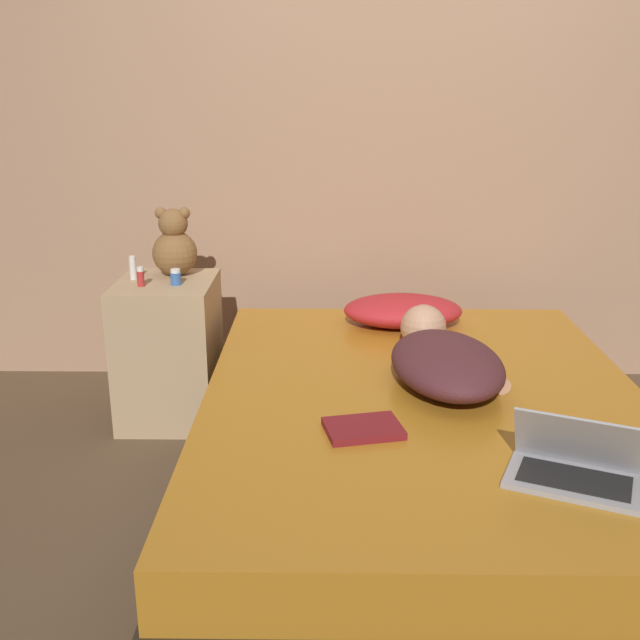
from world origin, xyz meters
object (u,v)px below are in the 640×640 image
at_px(bottle_white, 133,268).
at_px(bottle_red, 141,277).
at_px(laptop, 576,466).
at_px(bottle_blue, 176,277).
at_px(pillow, 403,311).
at_px(book, 363,428).
at_px(person_lying, 444,358).
at_px(teddy_bear, 174,246).

bearing_deg(bottle_white, bottle_red, -62.48).
relative_size(laptop, bottle_red, 4.83).
relative_size(bottle_white, bottle_blue, 1.51).
distance_m(pillow, book, 1.08).
bearing_deg(laptop, bottle_red, 163.01).
height_order(laptop, book, laptop).
relative_size(pillow, person_lying, 0.66).
distance_m(pillow, bottle_white, 1.18).
bearing_deg(bottle_white, laptop, -41.91).
xyz_separation_m(person_lying, bottle_blue, (-1.05, 0.55, 0.15)).
bearing_deg(laptop, bottle_white, 161.63).
bearing_deg(bottle_blue, bottle_red, -170.06).
xyz_separation_m(laptop, bottle_white, (-1.50, 1.35, 0.21)).
xyz_separation_m(pillow, bottle_red, (-1.11, -0.11, 0.18)).
relative_size(bottle_blue, book, 0.26).
bearing_deg(book, bottle_red, 133.26).
distance_m(laptop, bottle_white, 2.03).
height_order(bottle_white, bottle_blue, bottle_white).
distance_m(bottle_red, book, 1.32).
bearing_deg(laptop, teddy_bear, 156.64).
distance_m(person_lying, book, 0.53).
height_order(person_lying, bottle_red, bottle_red).
distance_m(pillow, person_lying, 0.63).
xyz_separation_m(teddy_bear, bottle_white, (-0.17, -0.08, -0.08)).
bearing_deg(pillow, person_lying, -82.05).
distance_m(person_lying, teddy_bear, 1.32).
bearing_deg(person_lying, book, -131.30).
distance_m(laptop, bottle_red, 1.91).
xyz_separation_m(person_lying, bottle_red, (-1.20, 0.52, 0.16)).
bearing_deg(bottle_blue, laptop, -44.04).
xyz_separation_m(bottle_blue, bottle_red, (-0.14, -0.02, 0.01)).
bearing_deg(bottle_white, book, -48.16).
relative_size(bottle_white, book, 0.39).
bearing_deg(bottle_blue, teddy_bear, 101.09).
bearing_deg(bottle_blue, pillow, 4.80).
bearing_deg(pillow, bottle_red, -174.54).
bearing_deg(pillow, laptop, -75.95).
relative_size(teddy_bear, book, 1.16).
height_order(bottle_red, book, bottle_red).
xyz_separation_m(teddy_bear, book, (0.78, -1.14, -0.32)).
bearing_deg(laptop, pillow, 127.60).
xyz_separation_m(laptop, teddy_bear, (-1.33, 1.43, 0.29)).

